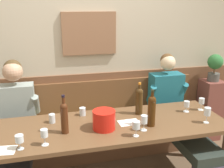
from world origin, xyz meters
TOP-DOWN VIEW (x-y plane):
  - room_wall_back at (-0.00, 1.09)m, footprint 6.80×0.12m
  - wood_wainscot_panel at (0.00, 1.04)m, footprint 6.80×0.03m
  - wall_bench at (0.00, 0.83)m, footprint 2.70×0.42m
  - dining_table at (0.00, 0.14)m, footprint 2.40×0.80m
  - person_left_seat at (-0.93, 0.48)m, footprint 0.51×1.25m
  - person_right_seat at (0.92, 0.47)m, footprint 0.52×1.24m
  - ice_bucket at (-0.07, 0.07)m, footprint 0.22×0.22m
  - wine_bottle_amber_mid at (0.40, 0.02)m, footprint 0.08×0.08m
  - wine_bottle_clear_water at (-0.44, 0.07)m, footprint 0.07×0.07m
  - wine_bottle_green_tall at (0.38, 0.32)m, footprint 0.08×0.08m
  - wine_glass_center_rear at (0.18, -0.14)m, footprint 0.07×0.07m
  - wine_glass_by_bottle at (0.96, -0.05)m, footprint 0.06×0.06m
  - wine_glass_right_end at (0.91, 0.25)m, footprint 0.07×0.07m
  - wine_glass_center_front at (0.29, -0.06)m, footprint 0.06×0.06m
  - wine_glass_left_end at (-0.81, -0.13)m, footprint 0.07×0.07m
  - wine_glass_near_bucket at (-0.62, -0.11)m, footprint 0.06×0.06m
  - wine_glass_mid_left at (1.09, 0.25)m, footprint 0.06×0.06m
  - water_tumbler_left at (-0.55, 0.32)m, footprint 0.06×0.06m
  - water_tumbler_center at (-0.22, 0.43)m, footprint 0.07×0.07m
  - tasting_sheet_left_guest at (-0.95, -0.12)m, footprint 0.23×0.17m
  - tasting_sheet_right_guest at (0.21, 0.14)m, footprint 0.21×0.16m
  - corner_pedestal at (1.65, 0.86)m, footprint 0.28×0.28m
  - potted_plant at (1.65, 0.86)m, footprint 0.21×0.21m

SIDE VIEW (x-z plane):
  - wall_bench at x=0.00m, z-range -0.19..0.75m
  - corner_pedestal at x=1.65m, z-range 0.00..0.87m
  - wood_wainscot_panel at x=0.00m, z-range 0.00..1.03m
  - person_right_seat at x=0.92m, z-range -0.02..1.26m
  - person_left_seat at x=-0.93m, z-range -0.01..1.29m
  - dining_table at x=0.00m, z-range 0.29..1.03m
  - tasting_sheet_left_guest at x=-0.95m, z-range 0.73..0.74m
  - tasting_sheet_right_guest at x=0.21m, z-range 0.73..0.74m
  - water_tumbler_center at x=-0.22m, z-range 0.73..0.82m
  - water_tumbler_left at x=-0.55m, z-range 0.73..0.83m
  - wine_glass_right_end at x=0.91m, z-range 0.76..0.88m
  - wine_glass_left_end at x=-0.81m, z-range 0.76..0.89m
  - ice_bucket at x=-0.07m, z-range 0.73..0.92m
  - wine_glass_mid_left at x=1.09m, z-range 0.76..0.90m
  - wine_glass_center_front at x=0.29m, z-range 0.76..0.91m
  - wine_glass_near_bucket at x=-0.62m, z-range 0.77..0.91m
  - wine_glass_center_rear at x=0.18m, z-range 0.77..0.91m
  - wine_glass_by_bottle at x=0.96m, z-range 0.77..0.93m
  - wine_bottle_green_tall at x=0.38m, z-range 0.72..1.07m
  - wine_bottle_clear_water at x=-0.44m, z-range 0.71..1.08m
  - wine_bottle_amber_mid at x=0.40m, z-range 0.72..1.09m
  - potted_plant at x=1.65m, z-range 0.90..1.27m
  - room_wall_back at x=0.00m, z-range 0.00..2.80m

